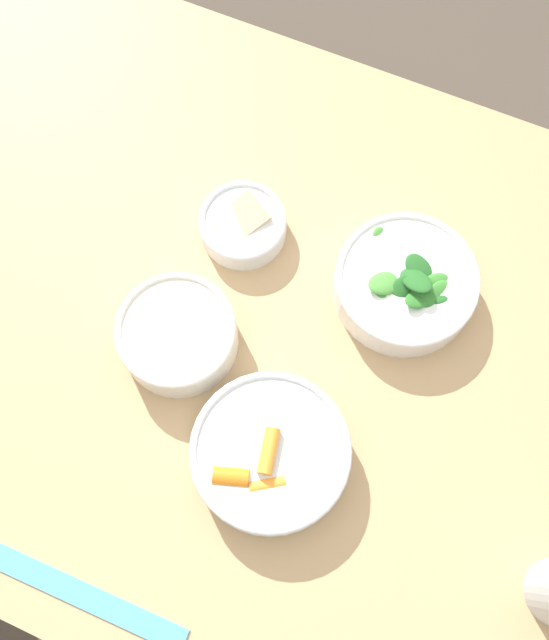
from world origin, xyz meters
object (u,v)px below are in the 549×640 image
Objects in this scene: bowl_greens at (406,284)px; ruler at (75,592)px; bowl_carrots at (270,454)px; bowl_beans_hotdog at (178,335)px; bowl_cookies at (243,224)px.

bowl_greens is 0.66× the size of ruler.
bowl_carrots is 0.29m from bowl_greens.
bowl_beans_hotdog is 0.18m from bowl_cookies.
bowl_beans_hotdog is at bearing 36.68° from bowl_greens.
bowl_carrots is 1.04× the size of bowl_greens.
bowl_carrots reaches higher than bowl_cookies.
bowl_beans_hotdog is (0.17, -0.09, -0.00)m from bowl_carrots.
bowl_greens is 0.31m from bowl_beans_hotdog.
bowl_cookies reaches higher than ruler.
ruler is (-0.02, 0.33, -0.03)m from bowl_beans_hotdog.
bowl_carrots is at bearing 151.38° from bowl_beans_hotdog.
bowl_beans_hotdog is (0.25, 0.18, -0.00)m from bowl_greens.
bowl_greens is at bearing -113.85° from ruler.
bowl_carrots is 1.63× the size of bowl_cookies.
bowl_carrots is 1.27× the size of bowl_beans_hotdog.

